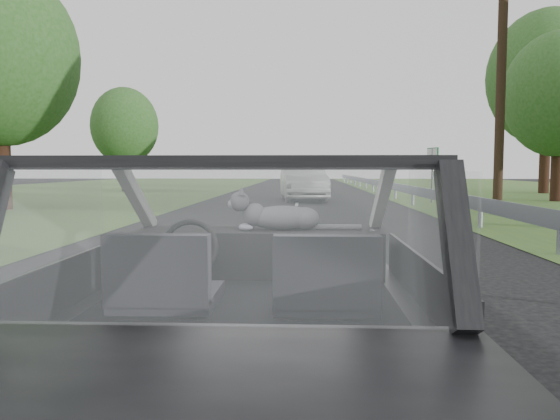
# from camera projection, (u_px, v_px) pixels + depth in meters

# --- Properties ---
(subject_car) EXTENTS (1.80, 4.00, 1.45)m
(subject_car) POSITION_uv_depth(u_px,v_px,m) (250.00, 292.00, 2.97)
(subject_car) COLOR black
(subject_car) RESTS_ON ground
(dashboard) EXTENTS (1.58, 0.45, 0.30)m
(dashboard) POSITION_uv_depth(u_px,v_px,m) (259.00, 252.00, 3.58)
(dashboard) COLOR black
(dashboard) RESTS_ON subject_car
(driver_seat) EXTENTS (0.50, 0.72, 0.42)m
(driver_seat) POSITION_uv_depth(u_px,v_px,m) (163.00, 274.00, 2.69)
(driver_seat) COLOR black
(driver_seat) RESTS_ON subject_car
(passenger_seat) EXTENTS (0.50, 0.72, 0.42)m
(passenger_seat) POSITION_uv_depth(u_px,v_px,m) (326.00, 275.00, 2.65)
(passenger_seat) COLOR black
(passenger_seat) RESTS_ON subject_car
(steering_wheel) EXTENTS (0.36, 0.36, 0.04)m
(steering_wheel) POSITION_uv_depth(u_px,v_px,m) (190.00, 248.00, 3.30)
(steering_wheel) COLOR black
(steering_wheel) RESTS_ON dashboard
(cat) EXTENTS (0.63, 0.25, 0.28)m
(cat) POSITION_uv_depth(u_px,v_px,m) (283.00, 216.00, 3.53)
(cat) COLOR slate
(cat) RESTS_ON dashboard
(guardrail) EXTENTS (0.05, 90.00, 0.32)m
(guardrail) POSITION_uv_depth(u_px,v_px,m) (476.00, 203.00, 12.75)
(guardrail) COLOR gray
(guardrail) RESTS_ON ground
(other_car) EXTENTS (2.45, 5.15, 1.64)m
(other_car) POSITION_uv_depth(u_px,v_px,m) (303.00, 182.00, 23.53)
(other_car) COLOR #BABABA
(other_car) RESTS_ON ground
(highway_sign) EXTENTS (0.32, 0.88, 2.22)m
(highway_sign) POSITION_uv_depth(u_px,v_px,m) (432.00, 175.00, 21.96)
(highway_sign) COLOR #186D34
(highway_sign) RESTS_ON ground
(utility_pole) EXTENTS (0.37, 0.37, 8.91)m
(utility_pole) POSITION_uv_depth(u_px,v_px,m) (501.00, 70.00, 16.93)
(utility_pole) COLOR #392416
(utility_pole) RESTS_ON ground
(tree_2) EXTENTS (5.69, 5.69, 6.90)m
(tree_2) POSITION_uv_depth(u_px,v_px,m) (559.00, 119.00, 22.82)
(tree_2) COLOR #214D17
(tree_2) RESTS_ON ground
(tree_3) EXTENTS (7.55, 7.55, 9.81)m
(tree_3) POSITION_uv_depth(u_px,v_px,m) (547.00, 104.00, 30.07)
(tree_3) COLOR #214D17
(tree_3) RESTS_ON ground
(tree_5) EXTENTS (6.47, 6.47, 7.85)m
(tree_5) POSITION_uv_depth(u_px,v_px,m) (0.00, 92.00, 18.12)
(tree_5) COLOR #214D17
(tree_5) RESTS_ON ground
(tree_6) EXTENTS (4.47, 4.47, 6.04)m
(tree_6) POSITION_uv_depth(u_px,v_px,m) (125.00, 141.00, 32.70)
(tree_6) COLOR #214D17
(tree_6) RESTS_ON ground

